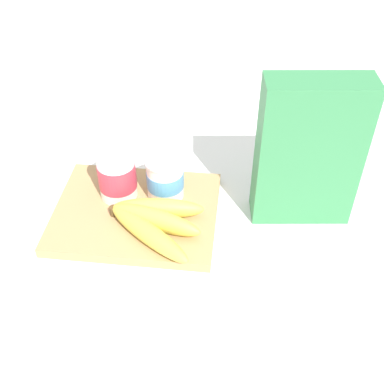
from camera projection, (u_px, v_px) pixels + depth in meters
ground_plane at (136, 216)px, 0.89m from camera, size 2.40×2.40×0.00m
cutting_board at (136, 213)px, 0.88m from camera, size 0.29×0.23×0.02m
cereal_box at (308, 153)px, 0.81m from camera, size 0.18×0.08×0.27m
yogurt_cup_front at (117, 174)px, 0.87m from camera, size 0.07×0.07×0.10m
yogurt_cup_back at (165, 178)px, 0.88m from camera, size 0.07×0.07×0.08m
banana_bunch at (154, 220)px, 0.83m from camera, size 0.17×0.15×0.04m
spoon at (27, 207)px, 0.90m from camera, size 0.08×0.12×0.01m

